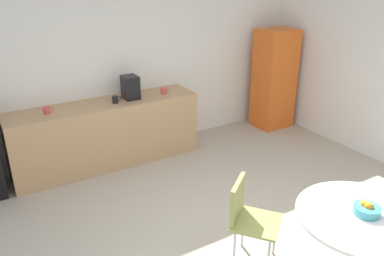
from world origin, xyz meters
TOP-DOWN VIEW (x-y plane):
  - wall_back at (0.00, 3.00)m, footprint 6.00×0.10m
  - counter_block at (-0.40, 2.65)m, footprint 2.57×0.60m
  - locker_cabinet at (2.55, 2.55)m, footprint 0.60×0.50m
  - round_table at (0.62, -0.66)m, footprint 1.07×1.07m
  - chair_olive at (0.03, 0.10)m, footprint 0.59×0.59m
  - fruit_bowl at (0.66, -0.66)m, footprint 0.22×0.22m
  - mug_white at (0.48, 2.60)m, footprint 0.13×0.08m
  - mug_green at (-1.14, 2.63)m, footprint 0.13×0.08m
  - mug_red at (-0.26, 2.58)m, footprint 0.13×0.08m
  - coffee_maker at (-0.01, 2.65)m, footprint 0.20×0.24m

SIDE VIEW (x-z plane):
  - counter_block at x=-0.40m, z-range 0.00..0.90m
  - chair_olive at x=0.03m, z-range 0.11..0.94m
  - round_table at x=0.62m, z-range 0.23..0.97m
  - fruit_bowl at x=0.66m, z-range 0.73..0.84m
  - locker_cabinet at x=2.55m, z-range 0.00..1.66m
  - mug_white at x=0.48m, z-range 0.90..1.00m
  - mug_green at x=-1.14m, z-range 0.90..1.00m
  - mug_red at x=-0.26m, z-range 0.90..1.00m
  - coffee_maker at x=-0.01m, z-range 0.90..1.22m
  - wall_back at x=0.00m, z-range 0.00..2.60m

